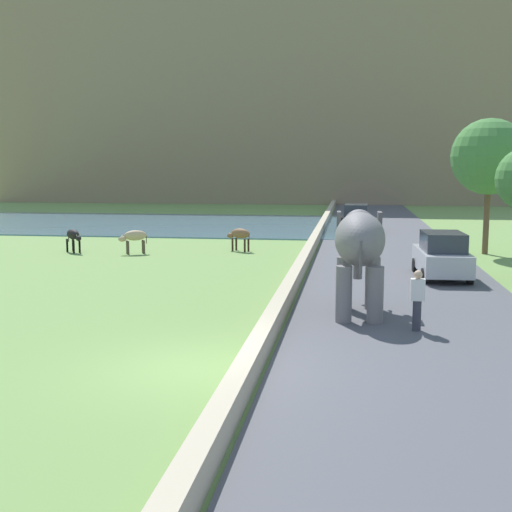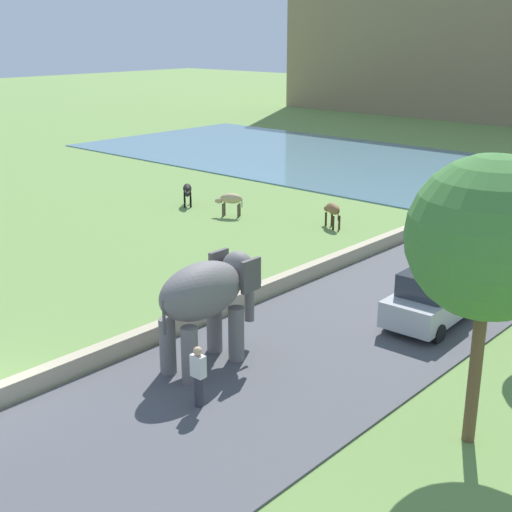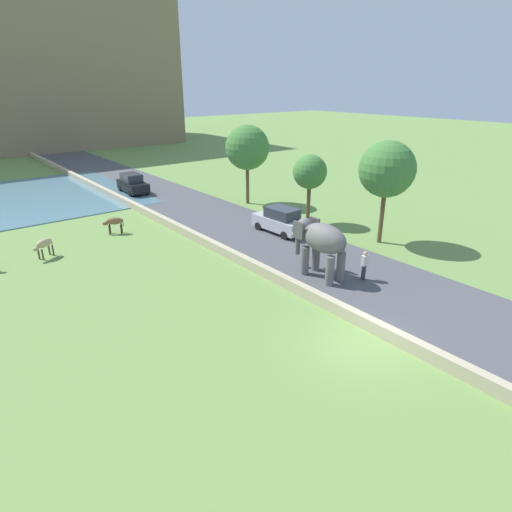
% 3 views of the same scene
% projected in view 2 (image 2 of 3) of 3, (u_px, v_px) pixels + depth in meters
% --- Properties ---
extents(road_surface, '(7.00, 120.00, 0.06)m').
position_uv_depth(road_surface, '(491.00, 255.00, 28.44)').
color(road_surface, '#4C4C51').
rests_on(road_surface, ground).
extents(barrier_wall, '(0.40, 110.00, 0.56)m').
position_uv_depth(barrier_wall, '(385.00, 242.00, 29.37)').
color(barrier_wall, tan).
rests_on(barrier_wall, ground).
extents(lake, '(36.00, 18.00, 0.08)m').
position_uv_depth(lake, '(318.00, 157.00, 50.03)').
color(lake, slate).
rests_on(lake, ground).
extents(elephant, '(1.44, 3.47, 2.99)m').
position_uv_depth(elephant, '(208.00, 295.00, 18.60)').
color(elephant, slate).
rests_on(elephant, ground).
extents(person_beside_elephant, '(0.36, 0.22, 1.63)m').
position_uv_depth(person_beside_elephant, '(198.00, 376.00, 16.77)').
color(person_beside_elephant, '#33333D').
rests_on(person_beside_elephant, ground).
extents(car_silver, '(1.91, 4.06, 1.80)m').
position_uv_depth(car_silver, '(434.00, 297.00, 21.66)').
color(car_silver, '#B7B7BC').
rests_on(car_silver, ground).
extents(cow_black, '(1.25, 1.18, 1.15)m').
position_uv_depth(cow_black, '(187.00, 190.00, 36.25)').
color(cow_black, black).
rests_on(cow_black, ground).
extents(cow_brown, '(1.38, 0.94, 1.15)m').
position_uv_depth(cow_brown, '(332.00, 210.00, 32.30)').
color(cow_brown, brown).
rests_on(cow_brown, ground).
extents(cow_tan, '(1.37, 0.98, 1.15)m').
position_uv_depth(cow_tan, '(230.00, 200.00, 34.21)').
color(cow_tan, tan).
rests_on(cow_tan, ground).
extents(tree_mid, '(3.45, 3.45, 6.45)m').
position_uv_depth(tree_mid, '(489.00, 239.00, 14.26)').
color(tree_mid, brown).
rests_on(tree_mid, ground).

